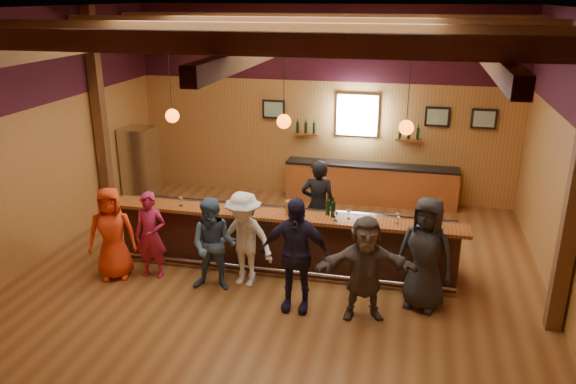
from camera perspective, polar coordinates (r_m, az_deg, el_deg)
name	(u,v)px	position (r m, az deg, el deg)	size (l,w,h in m)	color
room	(285,90)	(9.36, -0.34, 10.32)	(9.04, 9.00, 4.52)	brown
bar_counter	(287,238)	(10.22, -0.10, -4.66)	(6.30, 1.07, 1.11)	black
back_bar_cabinet	(370,184)	(13.37, 8.36, 0.84)	(4.00, 0.52, 0.95)	brown
window	(357,115)	(13.22, 7.05, 7.76)	(0.95, 0.09, 0.95)	silver
framed_pictures	(395,115)	(13.14, 10.84, 7.71)	(5.35, 0.05, 0.45)	black
wine_shelves	(356,134)	(13.24, 6.94, 5.88)	(3.00, 0.18, 0.30)	brown
pendant_lights	(284,121)	(9.40, -0.42, 7.23)	(4.24, 0.24, 1.37)	black
stainless_fridge	(141,165)	(13.66, -14.74, 2.66)	(0.70, 0.70, 1.80)	silver
customer_orange	(112,233)	(10.11, -17.46, -4.03)	(0.81, 0.52, 1.65)	red
customer_redvest	(151,235)	(9.98, -13.76, -4.30)	(0.56, 0.37, 1.55)	#9D1C43
customer_denim	(214,245)	(9.35, -7.56, -5.36)	(0.78, 0.61, 1.60)	#415F82
customer_white	(244,239)	(9.43, -4.50, -4.82)	(1.08, 0.62, 1.66)	white
customer_navy	(295,254)	(8.65, 0.72, -6.36)	(1.09, 0.45, 1.86)	#1F1C38
customer_brown	(365,268)	(8.56, 7.82, -7.65)	(1.53, 0.49, 1.65)	#514641
customer_dark	(425,254)	(8.96, 13.79, -6.12)	(0.90, 0.58, 1.84)	black
bartender	(318,205)	(10.71, 3.08, -1.37)	(0.65, 0.43, 1.79)	black
ice_bucket	(292,208)	(9.66, 0.39, -1.59)	(0.22, 0.22, 0.24)	brown
bottle_a	(328,207)	(9.65, 4.06, -1.53)	(0.08, 0.08, 0.36)	black
bottle_b	(333,209)	(9.56, 4.62, -1.76)	(0.08, 0.08, 0.36)	black
glass_a	(152,194)	(10.54, -13.66, -0.21)	(0.09, 0.09, 0.19)	silver
glass_b	(181,199)	(10.21, -10.86, -0.71)	(0.08, 0.08, 0.18)	silver
glass_c	(208,200)	(10.13, -8.17, -0.77)	(0.07, 0.07, 0.17)	silver
glass_d	(234,204)	(9.80, -5.48, -1.24)	(0.09, 0.09, 0.20)	silver
glass_e	(253,205)	(9.80, -3.53, -1.29)	(0.08, 0.08, 0.17)	silver
glass_f	(336,214)	(9.41, 4.87, -2.24)	(0.08, 0.08, 0.17)	silver
glass_g	(349,212)	(9.52, 6.20, -2.00)	(0.08, 0.08, 0.18)	silver
glass_h	(398,216)	(9.42, 11.08, -2.40)	(0.09, 0.09, 0.19)	silver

